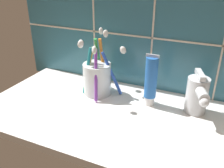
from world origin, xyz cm
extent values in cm
cube|color=white|center=(0.00, 0.00, 1.00)|extent=(76.22, 37.07, 2.00)
cube|color=#336B7F|center=(0.00, 18.78, 23.83)|extent=(86.22, 1.50, 47.66)
cube|color=beige|center=(0.00, 17.93, 18.11)|extent=(86.22, 0.24, 0.50)
cube|color=beige|center=(-17.15, 17.93, 23.83)|extent=(0.50, 0.24, 47.66)
cube|color=beige|center=(1.91, 17.93, 23.83)|extent=(0.50, 0.24, 47.66)
cylinder|color=silver|center=(-11.27, 8.16, 6.71)|extent=(8.32, 8.32, 9.41)
cylinder|color=blue|center=(-7.07, 9.33, 8.72)|extent=(6.38, 2.20, 13.01)
ellipsoid|color=white|center=(-3.95, 10.00, 16.06)|extent=(2.65, 1.78, 2.69)
cylinder|color=orange|center=(-10.52, 10.67, 10.45)|extent=(1.97, 3.09, 16.21)
ellipsoid|color=white|center=(-10.07, 11.77, 19.59)|extent=(1.95, 2.31, 2.40)
cylinder|color=green|center=(-12.77, 12.21, 10.33)|extent=(1.63, 5.70, 16.13)
ellipsoid|color=white|center=(-13.13, 14.88, 19.32)|extent=(1.59, 2.40, 2.59)
cylinder|color=yellow|center=(-14.29, 8.19, 9.20)|extent=(4.14, 1.63, 13.80)
ellipsoid|color=white|center=(-16.09, 7.85, 17.06)|extent=(2.35, 1.67, 2.53)
cylinder|color=teal|center=(-13.63, 6.53, 9.41)|extent=(3.41, 2.51, 14.19)
ellipsoid|color=white|center=(-14.89, 5.79, 17.51)|extent=(2.43, 2.16, 2.47)
cylinder|color=purple|center=(-9.79, 4.66, 9.47)|extent=(2.71, 4.81, 14.38)
ellipsoid|color=white|center=(-8.90, 2.55, 17.60)|extent=(2.06, 2.55, 2.58)
cylinder|color=white|center=(4.98, 8.16, 3.25)|extent=(2.80, 2.80, 2.50)
cylinder|color=blue|center=(4.98, 8.16, 10.18)|extent=(3.29, 3.29, 11.37)
cube|color=silver|center=(4.98, 8.16, 16.27)|extent=(3.46, 0.36, 0.80)
cylinder|color=silver|center=(17.01, 9.43, 6.85)|extent=(5.57, 5.57, 9.71)
cylinder|color=silver|center=(18.13, 6.24, 9.57)|extent=(4.60, 7.21, 2.51)
sphere|color=silver|center=(19.24, 3.05, 8.74)|extent=(2.34, 2.34, 2.34)
cube|color=silver|center=(17.01, 9.43, 12.71)|extent=(3.31, 6.13, 1.20)
camera|label=1|loc=(20.51, -51.14, 37.66)|focal=40.00mm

